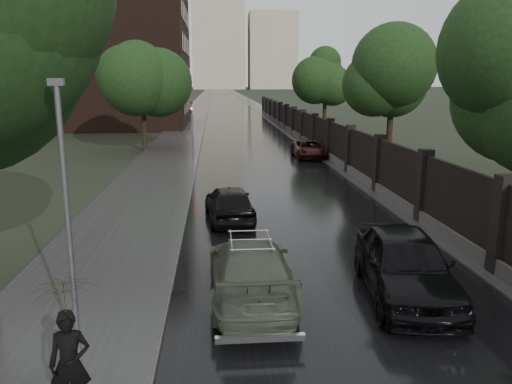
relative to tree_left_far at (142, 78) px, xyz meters
name	(u,v)px	position (x,y,z in m)	size (l,w,h in m)	color
road	(222,94)	(8.00, 160.00, -5.23)	(8.00, 420.00, 0.02)	black
sidewalk_left	(206,94)	(2.00, 160.00, -5.16)	(4.00, 420.00, 0.16)	#2D2D2D
verge_right	(236,94)	(13.50, 160.00, -5.20)	(3.00, 420.00, 0.08)	#2D2D2D
fence_right	(310,133)	(12.60, 2.01, -4.23)	(0.45, 75.72, 2.70)	#383533
tree_left_far	(142,78)	(0.00, 0.00, 0.00)	(4.25, 4.25, 7.39)	black
tree_right_b	(392,83)	(15.50, -8.00, -0.29)	(4.08, 4.08, 7.01)	black
tree_right_c	(325,82)	(15.50, 10.00, -0.29)	(4.08, 4.08, 7.01)	black
lamp_post	(68,223)	(2.60, -28.50, -2.57)	(0.25, 0.12, 5.11)	#59595E
traffic_light	(192,124)	(3.70, -5.01, -2.84)	(0.16, 0.32, 4.00)	#59595E
brick_building	(76,35)	(-10.00, 22.00, 4.76)	(24.00, 18.00, 20.00)	black
stalinist_tower	(218,22)	(8.00, 270.00, 33.14)	(92.00, 30.00, 159.00)	tan
volga_sedan	(250,270)	(5.93, -25.89, -4.55)	(1.95, 4.79, 1.39)	#495141
hatchback_left	(229,203)	(5.62, -19.22, -4.56)	(1.60, 3.99, 1.36)	black
car_right_near	(405,264)	(9.60, -26.12, -4.43)	(1.91, 4.75, 1.62)	black
car_right_far	(309,149)	(11.40, -4.15, -4.65)	(1.95, 4.23, 1.17)	black
pedestrian_umbrella	(65,308)	(2.95, -30.15, -3.36)	(1.03, 1.05, 2.59)	black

